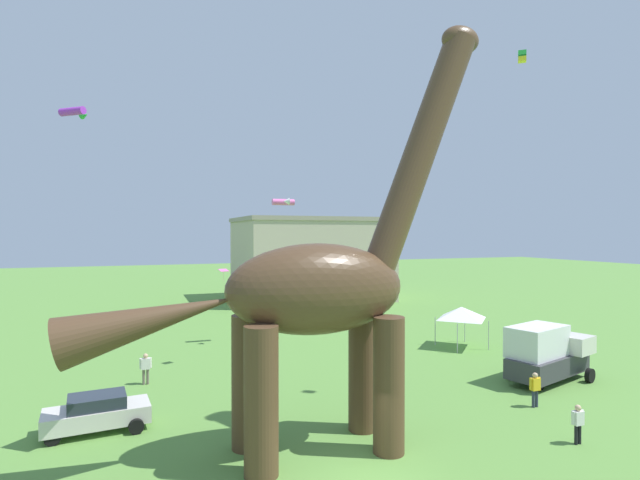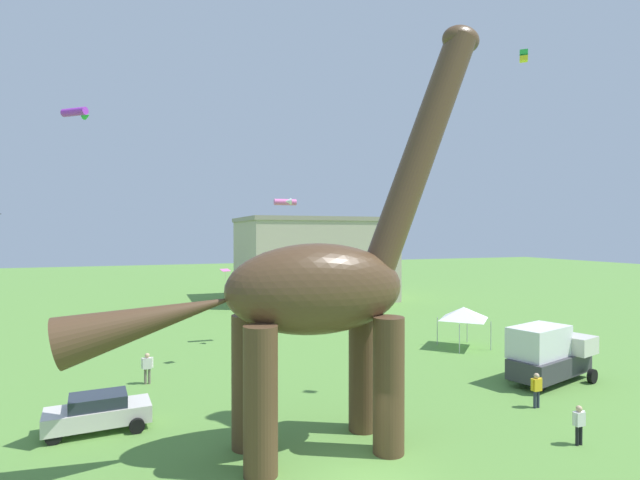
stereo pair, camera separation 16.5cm
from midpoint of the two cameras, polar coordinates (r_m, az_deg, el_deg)
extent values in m
cylinder|color=#513823|center=(21.43, 4.82, -14.94)|extent=(1.21, 1.21, 5.22)
cylinder|color=#513823|center=(19.46, 7.88, -16.59)|extent=(1.21, 1.21, 5.22)
cylinder|color=#513823|center=(19.88, -8.86, -16.22)|extent=(1.21, 1.21, 5.22)
cylinder|color=#513823|center=(17.74, -7.24, -18.35)|extent=(1.21, 1.21, 5.22)
ellipsoid|color=#513823|center=(18.71, -0.59, -5.79)|extent=(7.15, 3.08, 3.52)
cylinder|color=#513823|center=(20.94, 11.61, 10.38)|extent=(5.14, 1.32, 10.18)
ellipsoid|color=#513823|center=(23.30, 16.03, 21.73)|extent=(1.76, 1.10, 1.21)
cone|color=#513823|center=(17.70, -19.36, -8.85)|extent=(6.28, 1.76, 2.98)
cube|color=silver|center=(23.81, -25.03, -18.29)|extent=(4.35, 2.16, 0.72)
cube|color=#232B35|center=(23.62, -25.04, -16.86)|extent=(2.40, 1.77, 0.52)
cylinder|color=black|center=(24.71, -21.07, -18.43)|extent=(0.64, 0.28, 0.62)
cylinder|color=black|center=(23.03, -21.10, -19.89)|extent=(0.64, 0.28, 0.62)
cylinder|color=black|center=(24.92, -28.62, -18.30)|extent=(0.64, 0.28, 0.62)
cylinder|color=black|center=(23.27, -29.26, -19.72)|extent=(0.64, 0.28, 0.62)
cube|color=#38383D|center=(31.12, 25.18, -13.17)|extent=(5.96, 3.59, 1.10)
cube|color=silver|center=(32.21, 27.52, -10.79)|extent=(2.26, 2.36, 1.00)
cube|color=silver|center=(30.26, 24.14, -10.85)|extent=(4.01, 2.94, 1.70)
cylinder|color=black|center=(33.37, 26.31, -13.19)|extent=(0.84, 0.47, 0.80)
cylinder|color=black|center=(32.03, 29.15, -13.81)|extent=(0.84, 0.47, 0.80)
cylinder|color=black|center=(30.85, 21.48, -14.33)|extent=(0.84, 0.47, 0.80)
cylinder|color=black|center=(29.39, 24.33, -15.11)|extent=(0.84, 0.47, 0.80)
cylinder|color=black|center=(23.06, 27.81, -19.69)|extent=(0.13, 0.13, 0.78)
cylinder|color=black|center=(23.19, 28.14, -19.57)|extent=(0.13, 0.13, 0.78)
cube|color=silver|center=(22.90, 27.99, -18.07)|extent=(0.42, 0.26, 0.55)
sphere|color=tan|center=(22.77, 28.00, -17.12)|extent=(0.24, 0.24, 0.24)
cylinder|color=silver|center=(22.72, 27.57, -18.14)|extent=(0.10, 0.10, 0.53)
cylinder|color=silver|center=(23.06, 28.41, -17.86)|extent=(0.10, 0.10, 0.53)
cylinder|color=#6B6056|center=(29.56, -20.27, -14.94)|extent=(0.14, 0.14, 0.86)
cylinder|color=#6B6056|center=(29.57, -19.86, -14.94)|extent=(0.14, 0.14, 0.86)
cube|color=silver|center=(29.37, -20.07, -13.57)|extent=(0.46, 0.29, 0.61)
sphere|color=tan|center=(29.27, -20.08, -12.74)|extent=(0.27, 0.27, 0.27)
cylinder|color=silver|center=(29.37, -20.61, -13.51)|extent=(0.11, 0.11, 0.58)
cylinder|color=silver|center=(29.37, -19.54, -13.51)|extent=(0.11, 0.11, 0.58)
cylinder|color=#2D3347|center=(26.57, 23.73, -16.81)|extent=(0.14, 0.14, 0.83)
cylinder|color=#2D3347|center=(26.71, 24.06, -16.72)|extent=(0.14, 0.14, 0.83)
cube|color=yellow|center=(26.44, 23.90, -15.30)|extent=(0.45, 0.28, 0.59)
sphere|color=tan|center=(26.32, 23.91, -14.41)|extent=(0.26, 0.26, 0.26)
cylinder|color=yellow|center=(26.25, 23.49, -15.34)|extent=(0.11, 0.11, 0.56)
cylinder|color=yellow|center=(26.60, 24.32, -15.13)|extent=(0.11, 0.11, 0.56)
cylinder|color=#B2B2B7|center=(39.49, 16.63, -9.99)|extent=(0.06, 0.06, 2.10)
cylinder|color=#B2B2B7|center=(37.42, 19.18, -10.60)|extent=(0.06, 0.06, 2.10)
cylinder|color=#B2B2B7|center=(37.94, 13.33, -10.42)|extent=(0.06, 0.06, 2.10)
cylinder|color=#B2B2B7|center=(35.78, 15.80, -11.12)|extent=(0.06, 0.06, 2.10)
pyramid|color=white|center=(37.37, 16.24, -8.27)|extent=(3.15, 3.15, 0.90)
cylinder|color=purple|center=(30.63, -27.37, 13.35)|extent=(1.48, 1.33, 0.44)
cone|color=green|center=(31.22, -26.20, 13.12)|extent=(0.59, 0.60, 0.46)
cube|color=pink|center=(31.47, -11.47, -3.51)|extent=(0.73, 0.64, 0.15)
cylinder|color=pink|center=(31.50, -11.47, -4.23)|extent=(0.01, 0.01, 0.61)
cube|color=yellow|center=(26.82, -0.33, -5.22)|extent=(0.76, 0.76, 0.54)
cube|color=white|center=(26.87, -0.33, -6.11)|extent=(0.76, 0.76, 0.54)
cube|color=green|center=(27.79, 22.62, 19.62)|extent=(0.53, 0.53, 0.30)
cube|color=yellow|center=(27.71, 22.62, 19.16)|extent=(0.53, 0.53, 0.30)
cylinder|color=pink|center=(36.89, -4.50, 4.49)|extent=(1.72, 0.54, 0.48)
cone|color=white|center=(35.98, -4.13, 4.58)|extent=(0.44, 0.52, 0.50)
cube|color=green|center=(21.16, -25.41, -9.81)|extent=(1.74, 1.67, 0.24)
cube|color=#B7A893|center=(61.97, -1.24, -2.41)|extent=(17.97, 13.83, 9.88)
cube|color=gray|center=(61.89, -1.25, 2.40)|extent=(18.33, 14.11, 0.50)
camera|label=1|loc=(0.08, -90.24, 0.00)|focal=27.08mm
camera|label=2|loc=(0.08, 89.76, 0.00)|focal=27.08mm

